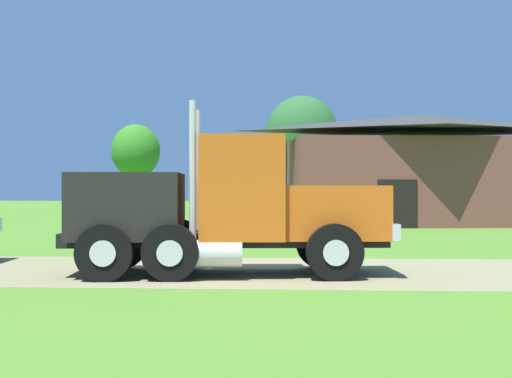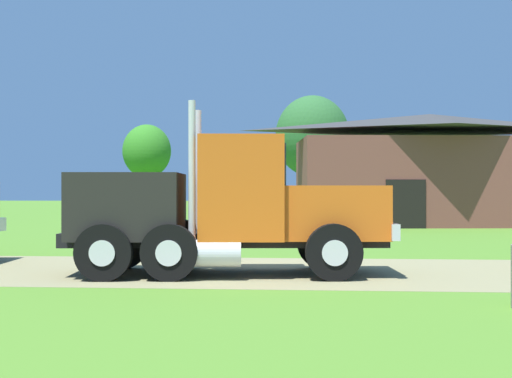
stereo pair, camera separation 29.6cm
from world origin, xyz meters
TOP-DOWN VIEW (x-y plane):
  - ground_plane at (0.00, 0.00)m, footprint 200.00×200.00m
  - dirt_track at (0.00, 0.00)m, footprint 120.00×6.06m
  - truck_foreground_white at (-0.80, -0.72)m, footprint 6.82×3.10m
  - shed_building at (6.54, 21.39)m, footprint 13.91×7.90m
  - tree_mid at (-12.56, 42.72)m, footprint 3.84×3.84m
  - tree_right at (0.60, 38.80)m, footprint 5.37×5.37m

SIDE VIEW (x-z plane):
  - ground_plane at x=0.00m, z-range 0.00..0.00m
  - dirt_track at x=0.00m, z-range 0.00..0.01m
  - truck_foreground_white at x=-0.80m, z-range -0.39..3.08m
  - shed_building at x=6.54m, z-range -0.10..5.35m
  - tree_mid at x=-12.56m, z-range 1.32..8.24m
  - tree_right at x=0.60m, z-range 1.33..9.92m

